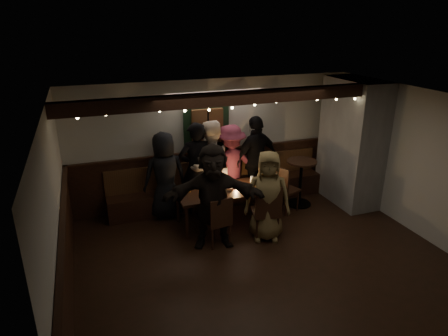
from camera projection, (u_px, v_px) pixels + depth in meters
name	position (u px, v px, depth m)	size (l,w,h in m)	color
room	(284.00, 163.00, 7.77)	(6.02, 5.01, 2.62)	black
dining_table	(228.00, 192.00, 7.53)	(1.93, 0.83, 0.83)	black
chair_near_left	(219.00, 219.00, 6.79)	(0.46, 0.46, 0.91)	black
chair_near_right	(267.00, 209.00, 6.97)	(0.55, 0.55, 1.03)	black
chair_end	(283.00, 186.00, 7.98)	(0.58, 0.58, 0.99)	black
high_top	(301.00, 177.00, 8.27)	(0.62, 0.62, 0.98)	black
person_a	(165.00, 176.00, 7.71)	(0.84, 0.55, 1.72)	black
person_b	(196.00, 169.00, 7.84)	(0.68, 0.45, 1.88)	black
person_c	(210.00, 167.00, 7.95)	(0.91, 0.71, 1.88)	silver
person_d	(230.00, 165.00, 8.24)	(1.11, 0.64, 1.72)	maroon
person_e	(256.00, 159.00, 8.38)	(1.09, 0.45, 1.86)	black
person_f	(213.00, 196.00, 6.69)	(1.69, 0.54, 1.83)	black
person_g	(267.00, 196.00, 6.93)	(0.80, 0.52, 1.63)	olive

